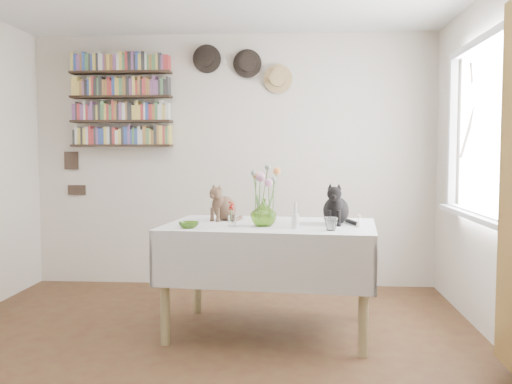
# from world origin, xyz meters

# --- Properties ---
(room) EXTENTS (4.08, 4.58, 2.58)m
(room) POSITION_xyz_m (0.00, 0.00, 1.25)
(room) COLOR brown
(room) RESTS_ON ground
(window) EXTENTS (0.12, 1.52, 1.32)m
(window) POSITION_xyz_m (1.97, 0.80, 1.40)
(window) COLOR white
(window) RESTS_ON room
(dining_table) EXTENTS (1.60, 1.13, 0.81)m
(dining_table) POSITION_xyz_m (0.45, 0.73, 0.61)
(dining_table) COLOR white
(dining_table) RESTS_ON room
(tabby_cat) EXTENTS (0.30, 0.31, 0.29)m
(tabby_cat) POSITION_xyz_m (0.08, 0.94, 0.95)
(tabby_cat) COLOR brown
(tabby_cat) RESTS_ON dining_table
(black_cat) EXTENTS (0.25, 0.30, 0.31)m
(black_cat) POSITION_xyz_m (0.92, 0.75, 0.96)
(black_cat) COLOR black
(black_cat) RESTS_ON dining_table
(flower_vase) EXTENTS (0.23, 0.23, 0.20)m
(flower_vase) POSITION_xyz_m (0.40, 0.60, 0.91)
(flower_vase) COLOR #97CD4E
(flower_vase) RESTS_ON dining_table
(green_bowl) EXTENTS (0.17, 0.17, 0.04)m
(green_bowl) POSITION_xyz_m (-0.11, 0.46, 0.83)
(green_bowl) COLOR #97CD4E
(green_bowl) RESTS_ON dining_table
(drinking_glass) EXTENTS (0.13, 0.13, 0.09)m
(drinking_glass) POSITION_xyz_m (0.87, 0.41, 0.85)
(drinking_glass) COLOR white
(drinking_glass) RESTS_ON dining_table
(candlestick) EXTENTS (0.05, 0.05, 0.18)m
(candlestick) POSITION_xyz_m (0.63, 0.49, 0.87)
(candlestick) COLOR white
(candlestick) RESTS_ON dining_table
(berry_jar) EXTENTS (0.05, 0.05, 0.21)m
(berry_jar) POSITION_xyz_m (0.18, 0.55, 0.90)
(berry_jar) COLOR white
(berry_jar) RESTS_ON dining_table
(porcelain_figurine) EXTENTS (0.05, 0.05, 0.09)m
(porcelain_figurine) POSITION_xyz_m (1.07, 0.58, 0.85)
(porcelain_figurine) COLOR white
(porcelain_figurine) RESTS_ON dining_table
(flower_bouquet) EXTENTS (0.17, 0.13, 0.39)m
(flower_bouquet) POSITION_xyz_m (0.40, 0.61, 1.15)
(flower_bouquet) COLOR #4C7233
(flower_bouquet) RESTS_ON flower_vase
(bookshelf_unit) EXTENTS (1.00, 0.16, 0.91)m
(bookshelf_unit) POSITION_xyz_m (-1.10, 2.16, 1.84)
(bookshelf_unit) COLOR #322318
(bookshelf_unit) RESTS_ON room
(wall_hats) EXTENTS (0.98, 0.09, 0.48)m
(wall_hats) POSITION_xyz_m (0.12, 2.19, 2.17)
(wall_hats) COLOR black
(wall_hats) RESTS_ON room
(wall_art_plaques) EXTENTS (0.21, 0.02, 0.44)m
(wall_art_plaques) POSITION_xyz_m (-1.63, 2.23, 1.12)
(wall_art_plaques) COLOR #38281E
(wall_art_plaques) RESTS_ON room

